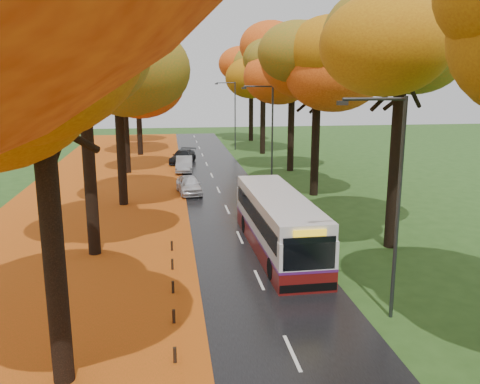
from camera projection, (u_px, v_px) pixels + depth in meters
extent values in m
cube|color=black|center=(226.00, 206.00, 34.50)|extent=(6.50, 90.00, 0.04)
cube|color=silver|center=(226.00, 206.00, 34.50)|extent=(0.12, 90.00, 0.01)
cube|color=#8B490C|center=(89.00, 211.00, 33.28)|extent=(12.00, 90.00, 0.02)
cube|color=#D44E15|center=(180.00, 207.00, 34.08)|extent=(0.90, 90.00, 0.01)
cylinder|color=black|center=(52.00, 240.00, 13.79)|extent=(0.60, 0.60, 8.58)
ellipsoid|color=orange|center=(35.00, 34.00, 12.60)|extent=(9.20, 9.20, 7.18)
cylinder|color=black|center=(89.00, 163.00, 24.26)|extent=(0.60, 0.60, 9.15)
ellipsoid|color=orange|center=(81.00, 39.00, 22.99)|extent=(8.00, 8.00, 6.24)
cylinder|color=black|center=(121.00, 147.00, 34.13)|extent=(0.60, 0.60, 8.00)
ellipsoid|color=orange|center=(117.00, 71.00, 33.01)|extent=(9.20, 9.20, 7.18)
cylinder|color=black|center=(126.00, 126.00, 45.57)|extent=(0.60, 0.60, 8.58)
ellipsoid|color=orange|center=(123.00, 64.00, 44.37)|extent=(8.00, 8.00, 6.24)
cylinder|color=black|center=(139.00, 114.00, 56.20)|extent=(0.60, 0.60, 9.15)
ellipsoid|color=orange|center=(136.00, 61.00, 54.93)|extent=(9.20, 9.20, 7.18)
cylinder|color=black|center=(138.00, 113.00, 65.91)|extent=(0.60, 0.60, 8.00)
ellipsoid|color=orange|center=(137.00, 73.00, 64.79)|extent=(8.00, 8.00, 6.24)
cylinder|color=black|center=(395.00, 159.00, 25.33)|extent=(0.60, 0.60, 9.22)
ellipsoid|color=#BE820E|center=(404.00, 39.00, 24.04)|extent=(8.20, 8.20, 6.40)
cylinder|color=black|center=(315.00, 140.00, 36.94)|extent=(0.60, 0.60, 8.19)
ellipsoid|color=#BE820E|center=(318.00, 68.00, 35.80)|extent=(9.20, 9.20, 7.18)
cylinder|color=black|center=(291.00, 124.00, 46.62)|extent=(0.60, 0.60, 8.70)
ellipsoid|color=#BE820E|center=(292.00, 63.00, 45.41)|extent=(8.20, 8.20, 6.40)
cylinder|color=black|center=(263.00, 113.00, 57.10)|extent=(0.60, 0.60, 9.22)
ellipsoid|color=#BE820E|center=(263.00, 60.00, 55.82)|extent=(9.20, 9.20, 7.18)
cylinder|color=black|center=(251.00, 111.00, 68.88)|extent=(0.60, 0.60, 8.19)
ellipsoid|color=#BE820E|center=(251.00, 72.00, 67.74)|extent=(8.20, 8.20, 6.40)
cube|color=black|center=(175.00, 355.00, 15.60)|extent=(0.11, 0.11, 0.52)
cube|color=black|center=(174.00, 317.00, 18.11)|extent=(0.11, 0.11, 0.52)
cube|color=black|center=(173.00, 287.00, 20.62)|extent=(0.11, 0.11, 0.52)
cube|color=black|center=(172.00, 264.00, 23.13)|extent=(0.11, 0.11, 0.52)
cube|color=black|center=(172.00, 246.00, 25.64)|extent=(0.11, 0.11, 0.52)
cylinder|color=#333538|center=(398.00, 212.00, 17.77)|extent=(0.14, 0.14, 8.00)
cylinder|color=#333538|center=(375.00, 99.00, 16.76)|extent=(2.20, 0.11, 0.11)
cube|color=#333538|center=(342.00, 103.00, 16.63)|extent=(0.35, 0.18, 0.14)
cylinder|color=#333538|center=(272.00, 138.00, 39.01)|extent=(0.14, 0.14, 8.00)
cylinder|color=#333538|center=(259.00, 86.00, 38.00)|extent=(2.20, 0.11, 0.11)
cube|color=#333538|center=(244.00, 88.00, 37.87)|extent=(0.35, 0.18, 0.14)
cylinder|color=#333538|center=(235.00, 116.00, 60.25)|extent=(0.14, 0.14, 8.00)
cylinder|color=#333538|center=(226.00, 83.00, 59.23)|extent=(2.20, 0.11, 0.11)
cube|color=#333538|center=(216.00, 84.00, 59.11)|extent=(0.35, 0.18, 0.14)
cube|color=#5D100E|center=(278.00, 242.00, 25.59)|extent=(2.66, 10.85, 0.88)
cube|color=silver|center=(278.00, 221.00, 25.35)|extent=(2.66, 10.85, 1.28)
cube|color=silver|center=(278.00, 202.00, 25.13)|extent=(2.61, 10.63, 0.69)
cube|color=#511C62|center=(278.00, 233.00, 25.48)|extent=(2.68, 10.87, 0.12)
cube|color=black|center=(278.00, 214.00, 25.26)|extent=(2.68, 9.98, 0.83)
cube|color=black|center=(309.00, 254.00, 20.14)|extent=(2.16, 0.10, 1.37)
cube|color=yellow|center=(310.00, 233.00, 19.95)|extent=(1.35, 0.09, 0.27)
cube|color=black|center=(308.00, 287.00, 20.48)|extent=(2.41, 0.17, 0.34)
cylinder|color=black|center=(272.00, 269.00, 21.87)|extent=(0.29, 0.99, 0.98)
cylinder|color=black|center=(322.00, 266.00, 22.21)|extent=(0.29, 0.99, 0.98)
cylinder|color=black|center=(245.00, 224.00, 28.53)|extent=(0.29, 0.99, 0.98)
cylinder|color=black|center=(284.00, 222.00, 28.87)|extent=(0.29, 0.99, 0.98)
imported|color=silver|center=(189.00, 185.00, 37.97)|extent=(2.06, 4.13, 1.35)
imported|color=gray|center=(184.00, 164.00, 46.76)|extent=(1.72, 4.29, 1.39)
imported|color=black|center=(183.00, 156.00, 51.42)|extent=(3.20, 4.91, 1.32)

